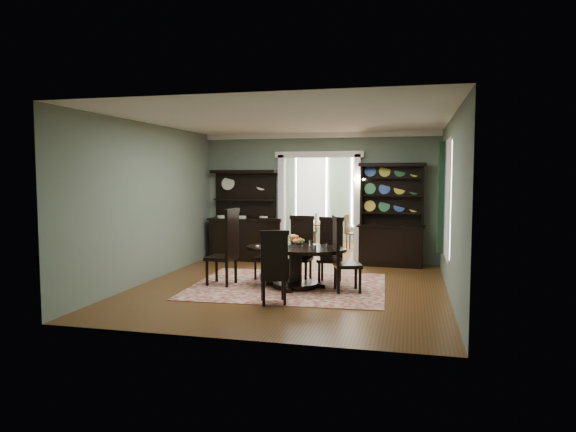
{
  "coord_description": "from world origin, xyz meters",
  "views": [
    {
      "loc": [
        2.11,
        -8.85,
        2.02
      ],
      "look_at": [
        -0.17,
        0.6,
        1.25
      ],
      "focal_mm": 32.0,
      "sensor_mm": 36.0,
      "label": 1
    }
  ],
  "objects_px": {
    "parlor_table": "(325,233)",
    "welsh_dresser": "(391,229)",
    "sideboard": "(243,228)",
    "dining_table": "(296,259)"
  },
  "relations": [
    {
      "from": "sideboard",
      "to": "parlor_table",
      "type": "bearing_deg",
      "value": 56.28
    },
    {
      "from": "dining_table",
      "to": "parlor_table",
      "type": "height_order",
      "value": "dining_table"
    },
    {
      "from": "welsh_dresser",
      "to": "parlor_table",
      "type": "height_order",
      "value": "welsh_dresser"
    },
    {
      "from": "dining_table",
      "to": "sideboard",
      "type": "height_order",
      "value": "sideboard"
    },
    {
      "from": "welsh_dresser",
      "to": "parlor_table",
      "type": "xyz_separation_m",
      "value": [
        -1.85,
        2.1,
        -0.37
      ]
    },
    {
      "from": "sideboard",
      "to": "dining_table",
      "type": "bearing_deg",
      "value": -51.06
    },
    {
      "from": "dining_table",
      "to": "parlor_table",
      "type": "distance_m",
      "value": 4.8
    },
    {
      "from": "dining_table",
      "to": "parlor_table",
      "type": "relative_size",
      "value": 2.57
    },
    {
      "from": "parlor_table",
      "to": "welsh_dresser",
      "type": "bearing_deg",
      "value": -48.67
    },
    {
      "from": "sideboard",
      "to": "welsh_dresser",
      "type": "xyz_separation_m",
      "value": [
        3.47,
        0.0,
        0.08
      ]
    }
  ]
}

